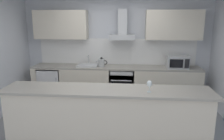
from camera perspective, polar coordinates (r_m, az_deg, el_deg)
The scene contains 13 objects.
ground at distance 4.39m, azimuth -0.56°, elevation -14.94°, with size 5.70×4.58×0.02m, color gray.
wall_back at distance 5.77m, azimuth 1.22°, elevation 5.60°, with size 5.70×0.12×2.60m, color silver.
backsplash_tile at distance 5.70m, azimuth 1.17°, elevation 4.81°, with size 4.00×0.02×0.66m, color white.
counter_back at distance 5.57m, azimuth 0.91°, elevation -3.61°, with size 4.14×0.60×0.90m.
counter_island at distance 3.63m, azimuth -1.38°, elevation -12.25°, with size 3.29×0.64×0.99m.
upper_cabinets at distance 5.49m, azimuth 1.09°, elevation 11.61°, with size 4.08×0.32×0.70m.
oven at distance 5.54m, azimuth 2.54°, elevation -3.63°, with size 0.60×0.62×0.80m.
refrigerator at distance 5.90m, azimuth -15.28°, elevation -3.39°, with size 0.58×0.60×0.85m.
microwave at distance 5.48m, azimuth 16.56°, elevation 2.00°, with size 0.50×0.38×0.30m.
sink at distance 5.53m, azimuth -6.27°, elevation 1.30°, with size 0.50×0.40×0.26m.
kettle at distance 5.42m, azimuth -2.74°, elevation 1.94°, with size 0.29×0.15×0.24m.
range_hood at distance 5.44m, azimuth 2.75°, elevation 10.29°, with size 0.62×0.45×0.72m.
wine_glass at distance 3.32m, azimuth 9.66°, elevation -3.62°, with size 0.08×0.08×0.18m.
Camera 1 is at (0.38, -3.85, 2.05)m, focal length 35.35 mm.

